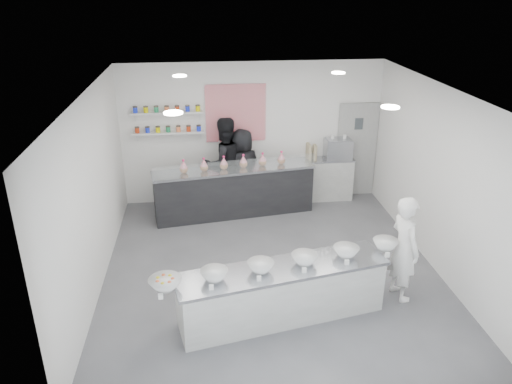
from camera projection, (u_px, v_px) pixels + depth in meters
floor at (271, 269)px, 8.43m from camera, size 6.00×6.00×0.00m
ceiling at (273, 92)px, 7.25m from camera, size 6.00×6.00×0.00m
back_wall at (252, 133)px, 10.59m from camera, size 5.50×0.00×5.50m
left_wall at (93, 195)px, 7.57m from camera, size 0.00×6.00×6.00m
right_wall at (439, 180)px, 8.12m from camera, size 0.00×6.00×6.00m
back_door at (356, 150)px, 10.97m from camera, size 0.88×0.04×2.10m
pattern_panel at (236, 113)px, 10.35m from camera, size 1.25×0.03×1.20m
jar_shelf_lower at (169, 133)px, 10.28m from camera, size 1.45×0.22×0.04m
jar_shelf_upper at (167, 113)px, 10.11m from camera, size 1.45×0.22×0.04m
preserve_jars at (168, 120)px, 10.15m from camera, size 1.45×0.10×0.56m
downlight_0 at (173, 113)px, 6.21m from camera, size 0.24×0.24×0.02m
downlight_1 at (390, 107)px, 6.49m from camera, size 0.24×0.24×0.02m
downlight_2 at (180, 76)px, 8.58m from camera, size 0.24×0.24×0.02m
downlight_3 at (338, 73)px, 8.86m from camera, size 0.24×0.24×0.02m
prep_counter at (282, 293)px, 7.08m from camera, size 3.10×1.31×0.83m
back_bar at (234, 192)px, 10.20m from camera, size 3.32×1.09×1.01m
sneeze_guard at (237, 167)px, 9.70m from camera, size 3.19×0.50×0.28m
espresso_ledge at (324, 179)px, 10.95m from camera, size 1.26×0.40×0.94m
espresso_machine at (338, 149)px, 10.70m from camera, size 0.56×0.39×0.43m
cup_stacks at (312, 152)px, 10.67m from camera, size 0.24×0.24×0.32m
prep_bowls at (283, 263)px, 6.89m from camera, size 3.65×1.23×0.15m
label_cards at (281, 286)px, 6.44m from camera, size 3.31×0.04×0.07m
cookie_bags at (234, 162)px, 9.95m from camera, size 2.16×0.49×0.28m
woman_prep at (404, 248)px, 7.41m from camera, size 0.51×0.67×1.66m
staff_left at (224, 164)px, 10.36m from camera, size 1.16×1.04×1.96m
staff_right at (242, 169)px, 10.45m from camera, size 0.97×0.79×1.70m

